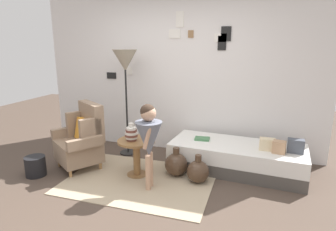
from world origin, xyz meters
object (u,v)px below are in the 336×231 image
(side_table, at_px, (137,151))
(person_child, at_px, (149,136))
(armchair, at_px, (82,139))
(floor_lamp, at_px, (125,65))
(book_on_daybed, at_px, (202,139))
(demijohn_far, at_px, (198,171))
(daybed, at_px, (236,157))
(demijohn_near, at_px, (176,164))
(magazine_basket, at_px, (35,166))
(vase_striped, at_px, (131,133))

(side_table, xyz_separation_m, person_child, (0.30, -0.30, 0.34))
(armchair, xyz_separation_m, floor_lamp, (0.39, 0.72, 1.06))
(armchair, distance_m, book_on_daybed, 1.80)
(side_table, height_order, demijohn_far, side_table)
(daybed, distance_m, demijohn_near, 0.90)
(floor_lamp, distance_m, magazine_basket, 2.00)
(daybed, distance_m, floor_lamp, 2.23)
(magazine_basket, bearing_deg, daybed, 21.29)
(floor_lamp, relative_size, demijohn_near, 4.22)
(floor_lamp, distance_m, person_child, 1.53)
(demijohn_near, relative_size, demijohn_far, 1.05)
(vase_striped, relative_size, floor_lamp, 0.14)
(vase_striped, xyz_separation_m, demijohn_far, (0.92, 0.09, -0.47))
(floor_lamp, bearing_deg, armchair, -118.90)
(side_table, relative_size, demijohn_far, 1.35)
(side_table, xyz_separation_m, floor_lamp, (-0.49, 0.74, 1.12))
(armchair, xyz_separation_m, magazine_basket, (-0.48, -0.46, -0.30))
(vase_striped, height_order, demijohn_near, vase_striped)
(side_table, xyz_separation_m, book_on_daybed, (0.80, 0.66, 0.04))
(floor_lamp, xyz_separation_m, magazine_basket, (-0.87, -1.18, -1.36))
(side_table, bearing_deg, armchair, 178.57)
(vase_striped, bearing_deg, armchair, 176.01)
(armchair, bearing_deg, floor_lamp, 61.10)
(armchair, bearing_deg, person_child, -15.10)
(book_on_daybed, bearing_deg, side_table, -140.48)
(armchair, xyz_separation_m, side_table, (0.89, -0.02, -0.07))
(demijohn_near, bearing_deg, person_child, -115.32)
(floor_lamp, height_order, demijohn_near, floor_lamp)
(magazine_basket, bearing_deg, book_on_daybed, 26.98)
(vase_striped, distance_m, magazine_basket, 1.45)
(vase_striped, bearing_deg, demijohn_near, 19.42)
(vase_striped, bearing_deg, daybed, 24.93)
(armchair, relative_size, person_child, 0.87)
(daybed, bearing_deg, demijohn_far, -129.67)
(armchair, relative_size, vase_striped, 3.91)
(floor_lamp, distance_m, demijohn_near, 1.77)
(side_table, bearing_deg, daybed, 24.55)
(daybed, height_order, demijohn_near, demijohn_near)
(armchair, bearing_deg, magazine_basket, -135.78)
(person_child, bearing_deg, daybed, 41.64)
(side_table, distance_m, person_child, 0.54)
(demijohn_near, bearing_deg, side_table, -162.22)
(daybed, relative_size, person_child, 1.76)
(person_child, xyz_separation_m, demijohn_far, (0.56, 0.35, -0.55))
(daybed, relative_size, book_on_daybed, 8.91)
(side_table, bearing_deg, vase_striped, -146.51)
(side_table, relative_size, floor_lamp, 0.30)
(person_child, height_order, demijohn_far, person_child)
(armchair, bearing_deg, demijohn_near, 5.93)
(demijohn_near, bearing_deg, demijohn_far, -18.75)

